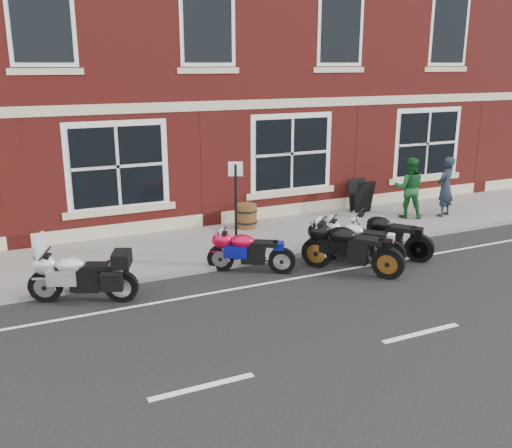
% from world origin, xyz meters
% --- Properties ---
extents(ground, '(80.00, 80.00, 0.00)m').
position_xyz_m(ground, '(0.00, 0.00, 0.00)').
color(ground, black).
rests_on(ground, ground).
extents(sidewalk, '(30.00, 3.00, 0.12)m').
position_xyz_m(sidewalk, '(0.00, 3.00, 0.06)').
color(sidewalk, slate).
rests_on(sidewalk, ground).
extents(kerb, '(30.00, 0.16, 0.12)m').
position_xyz_m(kerb, '(0.00, 1.42, 0.06)').
color(kerb, slate).
rests_on(kerb, ground).
extents(pub_building, '(24.00, 12.00, 12.00)m').
position_xyz_m(pub_building, '(0.00, 10.50, 6.00)').
color(pub_building, maroon).
rests_on(pub_building, ground).
extents(moto_touring_silver, '(1.98, 1.02, 1.40)m').
position_xyz_m(moto_touring_silver, '(-5.09, 0.90, 0.57)').
color(moto_touring_silver, black).
rests_on(moto_touring_silver, ground).
extents(moto_sport_red, '(1.73, 1.16, 0.89)m').
position_xyz_m(moto_sport_red, '(-1.44, 1.00, 0.51)').
color(moto_sport_red, black).
rests_on(moto_sport_red, ground).
extents(moto_sport_black, '(1.56, 1.92, 1.05)m').
position_xyz_m(moto_sport_black, '(0.57, 0.04, 0.60)').
color(moto_sport_black, black).
rests_on(moto_sport_black, ground).
extents(moto_sport_silver, '(1.49, 1.67, 0.95)m').
position_xyz_m(moto_sport_silver, '(1.11, 0.50, 0.54)').
color(moto_sport_silver, black).
rests_on(moto_sport_silver, ground).
extents(moto_naked_black, '(1.46, 1.83, 0.99)m').
position_xyz_m(moto_naked_black, '(1.94, 0.57, 0.57)').
color(moto_naked_black, black).
rests_on(moto_naked_black, ground).
extents(pedestrian_left, '(0.75, 0.62, 1.76)m').
position_xyz_m(pedestrian_left, '(5.59, 2.57, 1.00)').
color(pedestrian_left, '#1A222E').
rests_on(pedestrian_left, sidewalk).
extents(pedestrian_right, '(1.09, 1.03, 1.77)m').
position_xyz_m(pedestrian_right, '(4.51, 2.88, 1.00)').
color(pedestrian_right, '#164E22').
rests_on(pedestrian_right, sidewalk).
extents(a_board_sign, '(0.61, 0.41, 1.00)m').
position_xyz_m(a_board_sign, '(3.62, 3.98, 0.62)').
color(a_board_sign, black).
rests_on(a_board_sign, sidewalk).
extents(barrel_planter, '(0.59, 0.59, 0.66)m').
position_xyz_m(barrel_planter, '(-0.22, 3.89, 0.45)').
color(barrel_planter, '#502D15').
rests_on(barrel_planter, sidewalk).
extents(parking_sign, '(0.31, 0.14, 2.28)m').
position_xyz_m(parking_sign, '(-1.52, 1.55, 1.44)').
color(parking_sign, black).
rests_on(parking_sign, sidewalk).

